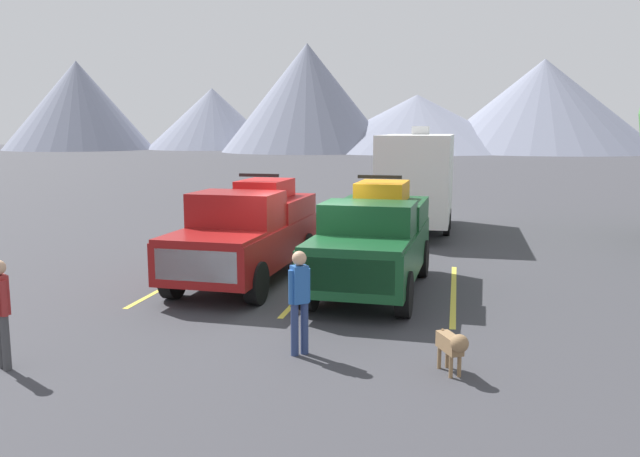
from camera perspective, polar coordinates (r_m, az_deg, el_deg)
ground_plane at (r=14.43m, az=-1.50°, el=-5.80°), size 240.00×240.00×0.00m
pickup_truck_a at (r=15.67m, az=-6.37°, el=-0.25°), size 2.38×5.63×2.52m
pickup_truck_b at (r=14.64m, az=4.74°, el=-0.91°), size 2.38×5.40×2.56m
lot_stripe_a at (r=16.23m, az=-12.18°, el=-4.34°), size 0.12×5.50×0.01m
lot_stripe_b at (r=15.21m, az=-0.78°, el=-5.02°), size 0.12×5.50×0.01m
lot_stripe_c at (r=14.85m, az=11.71°, el=-5.54°), size 0.12×5.50×0.01m
camper_trailer_a at (r=23.22m, az=8.62°, el=4.57°), size 2.43×7.49×3.73m
person_a at (r=10.42m, az=-1.83°, el=-5.93°), size 0.32×0.31×1.71m
person_b at (r=10.93m, az=-26.35°, el=-6.21°), size 0.33×0.30×1.70m
dog at (r=9.90m, az=11.67°, el=-10.04°), size 0.49×0.76×0.69m
mountain_ridge at (r=107.16m, az=11.86°, el=10.27°), size 153.96×37.70×17.02m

